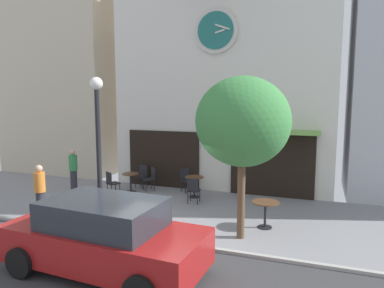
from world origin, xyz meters
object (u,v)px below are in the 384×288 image
cafe_chair_facing_wall (193,189)px  pedestrian_green (73,170)px  cafe_table_near_door (131,180)px  parked_car_red (104,236)px  street_tree (242,122)px  cafe_table_center_right (265,209)px  cafe_chair_facing_street (142,174)px  street_lamp (99,151)px  cafe_table_rightmost (194,183)px  pedestrian_orange (40,191)px  cafe_chair_under_awning (111,182)px  cafe_chair_mid_row (186,178)px  cafe_chair_curbside (151,177)px

cafe_chair_facing_wall → pedestrian_green: (-4.89, -0.11, 0.33)m
cafe_table_near_door → parked_car_red: size_ratio=0.17×
street_tree → cafe_table_center_right: (0.50, 0.94, -2.48)m
street_tree → cafe_chair_facing_wall: bearing=131.8°
cafe_chair_facing_street → cafe_chair_facing_wall: size_ratio=1.00×
cafe_table_center_right → cafe_chair_facing_wall: cafe_chair_facing_wall is taller
street_lamp → cafe_chair_facing_wall: size_ratio=4.69×
cafe_table_rightmost → pedestrian_orange: 5.22m
street_lamp → pedestrian_orange: (-1.89, -0.32, -1.28)m
cafe_chair_under_awning → parked_car_red: (3.07, -5.09, 0.23)m
cafe_table_near_door → pedestrian_green: size_ratio=0.44×
pedestrian_orange → cafe_table_rightmost: bearing=46.9°
cafe_chair_facing_wall → pedestrian_orange: 4.88m
cafe_table_rightmost → cafe_chair_facing_street: size_ratio=0.86×
pedestrian_orange → parked_car_red: bearing=-30.1°
street_lamp → cafe_table_center_right: 5.00m
cafe_table_center_right → pedestrian_orange: size_ratio=0.46×
street_lamp → cafe_table_near_door: 3.80m
cafe_chair_mid_row → street_tree: bearing=-52.1°
pedestrian_orange → cafe_table_center_right: bearing=13.7°
cafe_table_center_right → pedestrian_green: 7.69m
cafe_chair_curbside → cafe_table_near_door: bearing=-136.9°
street_tree → cafe_chair_mid_row: bearing=127.9°
cafe_chair_facing_wall → pedestrian_green: size_ratio=0.54×
cafe_table_rightmost → pedestrian_orange: size_ratio=0.46×
cafe_table_near_door → cafe_chair_facing_street: (0.06, 0.85, 0.03)m
street_lamp → cafe_chair_facing_wall: bearing=55.1°
street_tree → cafe_table_near_door: size_ratio=5.67×
cafe_table_center_right → cafe_chair_facing_wall: bearing=151.0°
street_tree → cafe_table_center_right: street_tree is taller
street_lamp → street_tree: 4.18m
cafe_table_rightmost → cafe_chair_facing_wall: bearing=-73.2°
cafe_chair_facing_wall → cafe_chair_curbside: size_ratio=1.00×
pedestrian_orange → pedestrian_green: (-1.10, 2.94, 0.00)m
street_lamp → street_tree: street_lamp is taller
street_lamp → cafe_chair_facing_street: street_lamp is taller
cafe_chair_facing_wall → pedestrian_orange: pedestrian_orange is taller
cafe_table_near_door → cafe_table_rightmost: size_ratio=0.96×
cafe_chair_mid_row → street_lamp: bearing=-105.2°
street_lamp → cafe_table_rightmost: street_lamp is taller
cafe_table_center_right → street_tree: bearing=-118.0°
cafe_table_rightmost → pedestrian_orange: bearing=-133.1°
street_tree → cafe_chair_curbside: size_ratio=4.67×
cafe_chair_facing_wall → cafe_chair_mid_row: bearing=119.9°
cafe_chair_facing_street → cafe_chair_mid_row: 1.93m
cafe_table_near_door → parked_car_red: 6.31m
pedestrian_green → parked_car_red: pedestrian_green is taller
street_tree → pedestrian_green: size_ratio=2.51×
cafe_chair_under_awning → cafe_chair_curbside: size_ratio=1.00×
parked_car_red → cafe_table_center_right: bearing=52.4°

